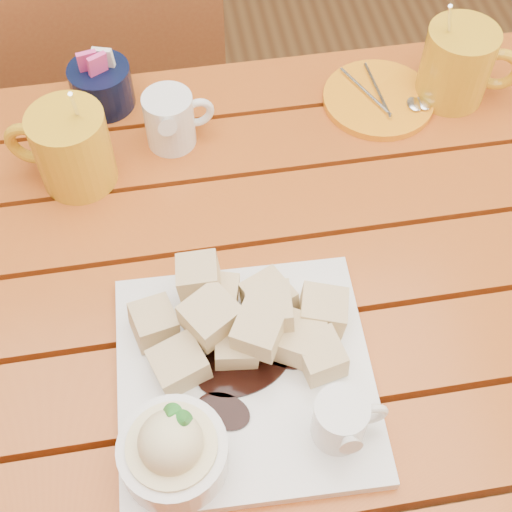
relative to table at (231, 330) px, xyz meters
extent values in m
plane|color=#512F17|center=(0.00, 0.00, -0.64)|extent=(5.00, 5.00, 0.00)
cube|color=#993A13|center=(0.00, -0.23, 0.09)|extent=(1.20, 0.11, 0.03)
cube|color=#993A13|center=(0.00, -0.11, 0.09)|extent=(1.20, 0.11, 0.03)
cube|color=#993A13|center=(0.00, 0.00, 0.09)|extent=(1.20, 0.11, 0.03)
cube|color=#993A13|center=(0.00, 0.11, 0.09)|extent=(1.20, 0.11, 0.03)
cube|color=#993A13|center=(0.00, 0.23, 0.09)|extent=(1.20, 0.11, 0.03)
cube|color=#993A13|center=(0.00, 0.34, 0.09)|extent=(1.20, 0.11, 0.03)
cube|color=#993A13|center=(0.00, 0.36, 0.04)|extent=(1.12, 0.04, 0.08)
cylinder|color=#993A13|center=(0.55, 0.35, -0.28)|extent=(0.06, 0.06, 0.72)
cube|color=white|center=(0.00, -0.12, 0.12)|extent=(0.29, 0.29, 0.02)
cube|color=#C08B3A|center=(-0.02, -0.04, 0.14)|extent=(0.06, 0.06, 0.04)
cube|color=#C08B3A|center=(0.08, -0.13, 0.14)|extent=(0.06, 0.06, 0.04)
cube|color=#C08B3A|center=(0.10, -0.07, 0.14)|extent=(0.06, 0.06, 0.04)
cube|color=#C08B3A|center=(0.04, -0.05, 0.14)|extent=(0.07, 0.07, 0.04)
cube|color=#C08B3A|center=(-0.07, -0.11, 0.14)|extent=(0.06, 0.06, 0.04)
cube|color=#C08B3A|center=(0.06, -0.10, 0.14)|extent=(0.07, 0.07, 0.04)
cube|color=#C08B3A|center=(-0.09, -0.06, 0.14)|extent=(0.06, 0.06, 0.04)
cube|color=#C08B3A|center=(0.04, -0.08, 0.17)|extent=(0.05, 0.05, 0.04)
cube|color=#C08B3A|center=(0.00, -0.10, 0.14)|extent=(0.05, 0.05, 0.04)
cube|color=#C08B3A|center=(-0.03, -0.08, 0.17)|extent=(0.07, 0.07, 0.04)
cube|color=#C08B3A|center=(-0.03, -0.03, 0.17)|extent=(0.05, 0.05, 0.04)
cube|color=#C08B3A|center=(0.02, -0.10, 0.17)|extent=(0.07, 0.07, 0.04)
cylinder|color=white|center=(-0.08, -0.21, 0.15)|extent=(0.11, 0.11, 0.04)
cylinder|color=beige|center=(-0.08, -0.21, 0.16)|extent=(0.09, 0.09, 0.03)
sphere|color=beige|center=(-0.08, -0.21, 0.18)|extent=(0.06, 0.06, 0.06)
cone|color=#2A822C|center=(-0.07, -0.20, 0.20)|extent=(0.04, 0.04, 0.03)
cone|color=#2A822C|center=(-0.08, -0.19, 0.20)|extent=(0.03, 0.03, 0.03)
cylinder|color=white|center=(0.09, -0.20, 0.15)|extent=(0.06, 0.06, 0.06)
cylinder|color=black|center=(0.09, -0.20, 0.18)|extent=(0.04, 0.04, 0.01)
cone|color=white|center=(0.09, -0.23, 0.17)|extent=(0.02, 0.02, 0.03)
torus|color=white|center=(0.12, -0.20, 0.15)|extent=(0.04, 0.01, 0.04)
cylinder|color=gold|center=(-0.17, 0.20, 0.16)|extent=(0.10, 0.10, 0.11)
cylinder|color=black|center=(-0.17, 0.20, 0.21)|extent=(0.08, 0.08, 0.01)
torus|color=gold|center=(-0.22, 0.22, 0.16)|extent=(0.07, 0.04, 0.07)
cylinder|color=silver|center=(-0.15, 0.21, 0.20)|extent=(0.01, 0.07, 0.14)
cylinder|color=gold|center=(0.36, 0.28, 0.16)|extent=(0.10, 0.10, 0.11)
cylinder|color=black|center=(0.36, 0.28, 0.21)|extent=(0.08, 0.08, 0.01)
torus|color=gold|center=(0.42, 0.26, 0.16)|extent=(0.07, 0.04, 0.07)
cylinder|color=silver|center=(0.35, 0.29, 0.20)|extent=(0.05, 0.05, 0.14)
cylinder|color=white|center=(-0.04, 0.25, 0.15)|extent=(0.07, 0.07, 0.08)
cylinder|color=white|center=(-0.04, 0.25, 0.18)|extent=(0.05, 0.05, 0.01)
cone|color=white|center=(-0.04, 0.22, 0.17)|extent=(0.03, 0.03, 0.03)
torus|color=white|center=(0.00, 0.25, 0.15)|extent=(0.05, 0.02, 0.05)
cylinder|color=black|center=(-0.13, 0.34, 0.14)|extent=(0.09, 0.09, 0.06)
cube|color=#EF4094|center=(-0.14, 0.34, 0.18)|extent=(0.03, 0.02, 0.04)
cube|color=white|center=(-0.12, 0.34, 0.18)|extent=(0.03, 0.02, 0.04)
cube|color=#EF4094|center=(-0.13, 0.33, 0.18)|extent=(0.03, 0.02, 0.04)
cylinder|color=orange|center=(0.26, 0.28, 0.11)|extent=(0.16, 0.16, 0.01)
cylinder|color=silver|center=(0.24, 0.29, 0.12)|extent=(0.05, 0.11, 0.01)
cylinder|color=silver|center=(0.26, 0.29, 0.12)|extent=(0.01, 0.12, 0.01)
ellipsoid|color=silver|center=(0.30, 0.25, 0.12)|extent=(0.02, 0.03, 0.01)
ellipsoid|color=silver|center=(0.32, 0.25, 0.12)|extent=(0.02, 0.03, 0.01)
cube|color=brown|center=(-0.15, 0.71, -0.24)|extent=(0.44, 0.44, 0.03)
cylinder|color=brown|center=(-0.01, 0.90, -0.45)|extent=(0.03, 0.03, 0.39)
cylinder|color=brown|center=(-0.34, 0.85, -0.45)|extent=(0.03, 0.03, 0.39)
cylinder|color=brown|center=(0.04, 0.57, -0.45)|extent=(0.03, 0.03, 0.39)
cylinder|color=brown|center=(-0.29, 0.52, -0.45)|extent=(0.03, 0.03, 0.39)
cube|color=brown|center=(-0.13, 0.54, -0.02)|extent=(0.39, 0.08, 0.41)
camera|label=1|loc=(-0.04, -0.46, 0.83)|focal=50.00mm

